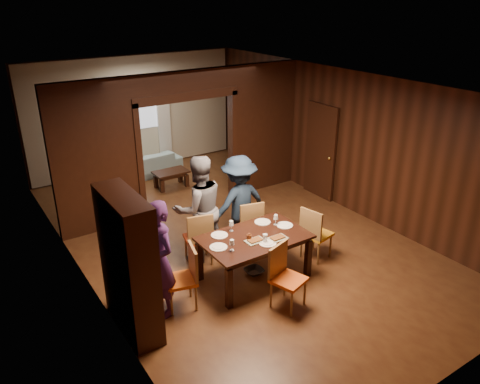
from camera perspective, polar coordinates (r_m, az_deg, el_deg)
floor at (r=9.03m, az=-1.23°, el=-5.23°), size 9.00×9.00×0.00m
ceiling at (r=8.06m, az=-1.41°, el=13.18°), size 5.50×9.00×0.02m
room_walls at (r=9.99m, az=-7.16°, el=6.80°), size 5.52×9.01×2.90m
person_purple at (r=6.68m, az=-9.92°, el=-8.15°), size 0.50×0.69×1.74m
person_grey at (r=7.91m, az=-5.02°, el=-2.05°), size 0.99×0.81×1.88m
person_navy at (r=8.28m, az=-0.11°, el=-1.30°), size 1.14×0.68×1.74m
sofa at (r=12.01m, az=-11.91°, el=3.22°), size 2.01×0.88×0.58m
serving_bowl at (r=7.48m, az=1.79°, el=-4.76°), size 0.31×0.31×0.08m
dining_table at (r=7.59m, az=1.74°, el=-7.94°), size 1.68×1.04×0.76m
coffee_table at (r=11.23m, az=-8.38°, el=1.57°), size 0.80×0.50×0.40m
chair_left at (r=6.95m, az=-7.29°, el=-10.38°), size 0.54×0.54×0.97m
chair_right at (r=8.20m, az=9.35°, el=-4.88°), size 0.52×0.52×0.97m
chair_far_l at (r=7.99m, az=-5.14°, el=-5.45°), size 0.54×0.54×0.97m
chair_far_r at (r=8.37m, az=0.98°, el=-3.93°), size 0.53×0.53×0.97m
chair_near at (r=6.94m, az=5.95°, el=-10.39°), size 0.55×0.55×0.97m
hutch at (r=6.41m, az=-13.41°, el=-8.60°), size 0.40×1.20×2.00m
door_right at (r=10.52m, az=9.77°, el=4.90°), size 0.06×0.90×2.10m
window_far at (r=12.21m, az=-12.75°, el=10.41°), size 1.20×0.03×1.30m
curtain_left at (r=12.04m, az=-15.82°, el=7.70°), size 0.35×0.06×2.40m
curtain_right at (r=12.56m, az=-9.29°, el=8.91°), size 0.35×0.06×2.40m
plate_left at (r=7.10m, az=-2.64°, el=-6.73°), size 0.27×0.27×0.01m
plate_far_l at (r=7.43m, az=-2.53°, el=-5.28°), size 0.27×0.27×0.01m
plate_far_r at (r=7.84m, az=2.77°, el=-3.67°), size 0.27×0.27×0.01m
plate_right at (r=7.76m, az=5.47°, el=-4.06°), size 0.27×0.27×0.01m
plate_near at (r=7.21m, az=3.38°, el=-6.24°), size 0.27×0.27×0.01m
platter_a at (r=7.25m, az=1.85°, el=-5.92°), size 0.30×0.20×0.04m
platter_b at (r=7.34m, az=4.62°, el=-5.59°), size 0.30×0.20×0.04m
wineglass_left at (r=6.98m, az=-0.99°, el=-6.50°), size 0.08×0.08×0.18m
wineglass_far at (r=7.52m, az=-1.07°, el=-4.15°), size 0.08×0.08×0.18m
wineglass_right at (r=7.74m, az=4.37°, el=-3.38°), size 0.08×0.08×0.18m
tumbler at (r=7.21m, az=3.08°, el=-5.66°), size 0.07×0.07×0.14m
condiment_jar at (r=7.28m, az=1.11°, el=-5.47°), size 0.08×0.08×0.11m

